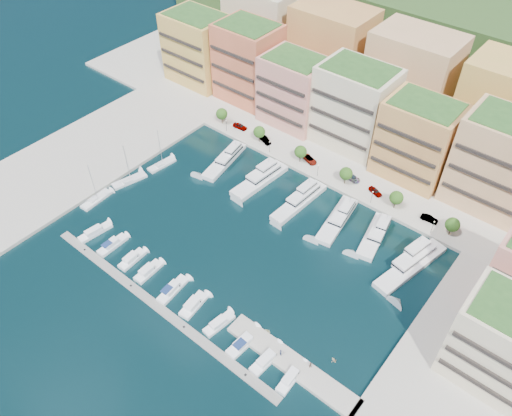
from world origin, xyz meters
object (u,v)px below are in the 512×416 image
at_px(yacht_6, 412,263).
at_px(tender_3, 334,360).
at_px(tree_2, 301,152).
at_px(sailboat_0, 96,200).
at_px(cruiser_0, 95,232).
at_px(cruiser_9, 291,378).
at_px(lamppost_2, 318,169).
at_px(car_0, 240,126).
at_px(tender_1, 268,331).
at_px(yacht_4, 338,218).
at_px(yacht_2, 261,178).
at_px(cruiser_7, 244,343).
at_px(lamppost_1, 270,145).
at_px(yacht_3, 301,199).
at_px(cruiser_4, 173,290).
at_px(lamppost_3, 372,195).
at_px(lamppost_4, 433,225).
at_px(cruiser_8, 267,360).
at_px(tree_1, 259,132).
at_px(tree_5, 453,225).
at_px(yacht_5, 376,234).
at_px(tree_0, 222,114).
at_px(tree_4, 396,198).
at_px(person_0, 281,352).
at_px(cruiser_5, 193,305).
at_px(cruiser_2, 132,259).
at_px(yacht_1, 226,159).
at_px(tree_3, 346,174).
at_px(cruiser_1, 112,245).
at_px(cruiser_6, 219,324).
at_px(car_2, 310,159).
at_px(car_5, 429,219).
at_px(lamppost_0, 226,124).
at_px(car_3, 351,177).
at_px(car_4, 375,191).
at_px(person_1, 310,365).
at_px(cruiser_3, 148,272).

xyz_separation_m(yacht_6, tender_3, (-0.84, -34.06, -0.84)).
bearing_deg(tree_2, sailboat_0, -124.90).
relative_size(cruiser_0, cruiser_9, 1.11).
distance_m(lamppost_2, car_0, 33.82).
distance_m(tender_3, tender_1, 15.59).
distance_m(tree_2, yacht_4, 26.30).
relative_size(yacht_2, cruiser_7, 2.23).
distance_m(lamppost_1, yacht_2, 13.02).
bearing_deg(yacht_3, cruiser_4, -97.12).
bearing_deg(lamppost_3, lamppost_4, 0.00).
bearing_deg(cruiser_8, tree_1, 130.34).
height_order(lamppost_4, yacht_4, yacht_4).
height_order(tree_5, cruiser_4, tree_5).
distance_m(yacht_5, cruiser_8, 45.97).
distance_m(tree_0, tree_4, 64.00).
bearing_deg(person_0, tree_5, -61.66).
bearing_deg(cruiser_7, cruiser_5, 179.88).
bearing_deg(cruiser_2, cruiser_4, -0.15).
bearing_deg(yacht_1, cruiser_8, -40.86).
relative_size(tree_3, tree_4, 1.00).
distance_m(yacht_6, person_0, 41.77).
bearing_deg(cruiser_4, yacht_4, 68.51).
relative_size(lamppost_3, yacht_1, 0.21).
height_order(cruiser_1, cruiser_6, cruiser_1).
xyz_separation_m(yacht_5, cruiser_8, (0.20, -45.96, -0.66)).
relative_size(lamppost_3, yacht_4, 0.22).
bearing_deg(yacht_3, lamppost_2, 101.21).
relative_size(tender_3, tender_1, 0.93).
bearing_deg(car_2, yacht_1, 147.13).
xyz_separation_m(tender_1, car_5, (12.60, 53.89, 1.37)).
bearing_deg(tree_3, lamppost_0, -177.01).
xyz_separation_m(lamppost_1, car_3, (26.48, 5.17, -2.03)).
height_order(cruiser_2, cruiser_5, same).
bearing_deg(tree_3, cruiser_1, -120.02).
relative_size(cruiser_0, cruiser_2, 1.23).
bearing_deg(tree_4, tender_1, -93.16).
bearing_deg(lamppost_1, tree_2, 12.95).
distance_m(tree_3, lamppost_1, 26.12).
height_order(lamppost_3, cruiser_5, lamppost_3).
xyz_separation_m(yacht_5, cruiser_7, (-6.16, -45.99, -0.64)).
xyz_separation_m(tree_0, lamppost_2, (40.00, -2.30, -0.92)).
bearing_deg(person_0, lamppost_2, -21.60).
height_order(cruiser_9, car_4, car_4).
distance_m(lamppost_3, yacht_6, 23.13).
xyz_separation_m(lamppost_4, cruiser_1, (-61.58, -55.81, -3.26)).
bearing_deg(person_1, cruiser_8, -16.07).
relative_size(tree_5, cruiser_9, 0.67).
bearing_deg(cruiser_3, cruiser_6, -0.00).
xyz_separation_m(tree_3, tree_4, (16.00, 0.00, 0.00)).
bearing_deg(car_0, tree_3, -97.95).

